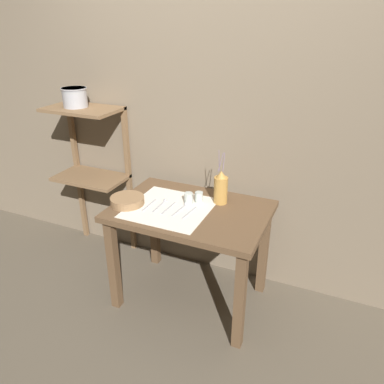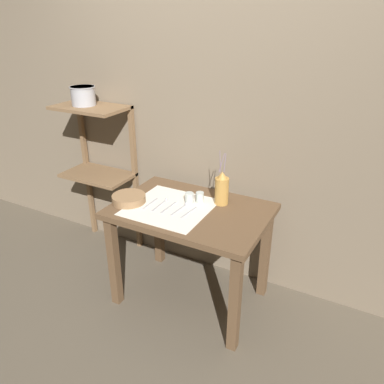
% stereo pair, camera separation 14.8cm
% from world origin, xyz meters
% --- Properties ---
extents(ground_plane, '(12.00, 12.00, 0.00)m').
position_xyz_m(ground_plane, '(0.00, 0.00, 0.00)').
color(ground_plane, brown).
extents(stone_wall_back, '(7.00, 0.06, 2.40)m').
position_xyz_m(stone_wall_back, '(0.00, 0.45, 1.20)').
color(stone_wall_back, '#7A6B56').
rests_on(stone_wall_back, ground_plane).
extents(wooden_table, '(1.00, 0.69, 0.73)m').
position_xyz_m(wooden_table, '(0.00, 0.00, 0.61)').
color(wooden_table, brown).
rests_on(wooden_table, ground_plane).
extents(wooden_shelf_unit, '(0.56, 0.34, 1.25)m').
position_xyz_m(wooden_shelf_unit, '(-0.98, 0.27, 0.87)').
color(wooden_shelf_unit, brown).
rests_on(wooden_shelf_unit, ground_plane).
extents(linen_cloth, '(0.51, 0.51, 0.00)m').
position_xyz_m(linen_cloth, '(-0.13, -0.05, 0.73)').
color(linen_cloth, silver).
rests_on(linen_cloth, wooden_table).
extents(pitcher_with_flowers, '(0.09, 0.09, 0.37)m').
position_xyz_m(pitcher_with_flowers, '(0.15, 0.16, 0.83)').
color(pitcher_with_flowers, '#B7843D').
rests_on(pitcher_with_flowers, wooden_table).
extents(wooden_bowl, '(0.22, 0.22, 0.05)m').
position_xyz_m(wooden_bowl, '(-0.41, -0.11, 0.75)').
color(wooden_bowl, '#8E6B47').
rests_on(wooden_bowl, wooden_table).
extents(glass_tumbler_near, '(0.06, 0.06, 0.08)m').
position_xyz_m(glass_tumbler_near, '(-0.04, 0.06, 0.77)').
color(glass_tumbler_near, '#B7C1BC').
rests_on(glass_tumbler_near, wooden_table).
extents(glass_tumbler_far, '(0.05, 0.05, 0.07)m').
position_xyz_m(glass_tumbler_far, '(0.02, 0.10, 0.77)').
color(glass_tumbler_far, '#B7C1BC').
rests_on(glass_tumbler_far, wooden_table).
extents(fork_outer, '(0.01, 0.18, 0.00)m').
position_xyz_m(fork_outer, '(-0.27, -0.07, 0.73)').
color(fork_outer, '#A8A8AD').
rests_on(fork_outer, wooden_table).
extents(spoon_inner, '(0.02, 0.19, 0.02)m').
position_xyz_m(spoon_inner, '(-0.20, -0.01, 0.73)').
color(spoon_inner, '#A8A8AD').
rests_on(spoon_inner, wooden_table).
extents(fork_inner, '(0.02, 0.18, 0.00)m').
position_xyz_m(fork_inner, '(-0.13, -0.06, 0.73)').
color(fork_inner, '#A8A8AD').
rests_on(fork_inner, wooden_table).
extents(spoon_outer, '(0.03, 0.19, 0.02)m').
position_xyz_m(spoon_outer, '(-0.05, -0.01, 0.73)').
color(spoon_outer, '#A8A8AD').
rests_on(spoon_outer, wooden_table).
extents(knife_center, '(0.03, 0.18, 0.00)m').
position_xyz_m(knife_center, '(0.02, -0.06, 0.73)').
color(knife_center, '#A8A8AD').
rests_on(knife_center, wooden_table).
extents(metal_pot_large, '(0.19, 0.19, 0.14)m').
position_xyz_m(metal_pot_large, '(-1.03, 0.24, 1.32)').
color(metal_pot_large, '#A8A8AD').
rests_on(metal_pot_large, wooden_shelf_unit).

